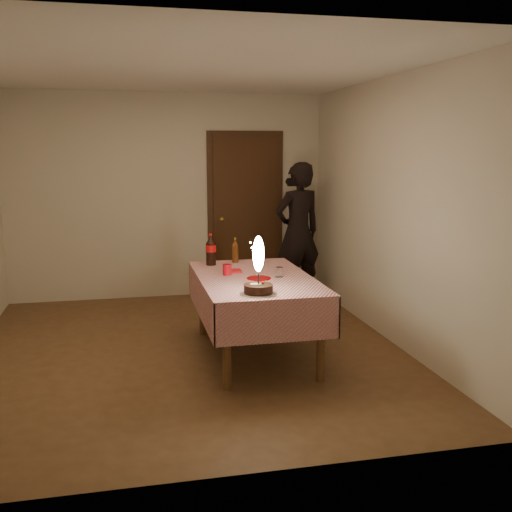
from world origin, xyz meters
name	(u,v)px	position (x,y,z in m)	size (l,w,h in m)	color
ground	(190,351)	(0.00, 0.00, 0.00)	(4.00, 4.50, 0.01)	brown
room_shell	(189,176)	(0.03, 0.08, 1.65)	(4.04, 4.54, 2.62)	beige
dining_table	(255,287)	(0.58, -0.23, 0.65)	(1.02, 1.72, 0.75)	brown
birthday_cake	(258,277)	(0.47, -0.87, 0.89)	(0.29, 0.29, 0.47)	white
red_plate	(259,278)	(0.60, -0.32, 0.75)	(0.22, 0.22, 0.01)	#A50B0E
red_cup	(227,270)	(0.35, -0.10, 0.80)	(0.08, 0.08, 0.10)	red
clear_cup	(279,272)	(0.80, -0.28, 0.79)	(0.07, 0.07, 0.09)	white
napkin_stack	(233,271)	(0.43, 0.01, 0.76)	(0.15, 0.15, 0.02)	red
cola_bottle	(211,250)	(0.28, 0.41, 0.90)	(0.10, 0.10, 0.32)	black
amber_bottle_left	(235,251)	(0.54, 0.49, 0.87)	(0.06, 0.06, 0.25)	#542A0E
amber_bottle_right	(259,251)	(0.77, 0.42, 0.87)	(0.06, 0.06, 0.25)	#542A0E
photographer	(298,232)	(1.57, 1.71, 0.87)	(0.73, 0.58, 1.74)	black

